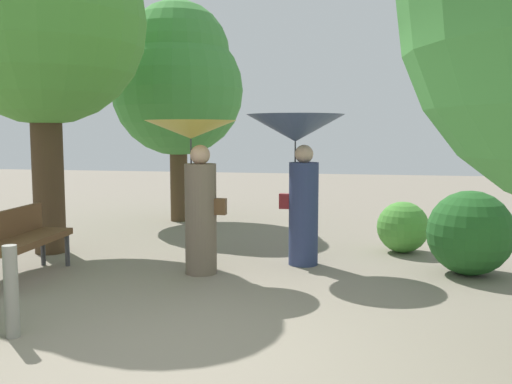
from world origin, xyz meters
name	(u,v)px	position (x,y,z in m)	size (l,w,h in m)	color
ground_plane	(179,355)	(0.00, 0.00, 0.00)	(40.00, 40.00, 0.00)	gray
person_left	(195,168)	(-0.66, 2.54, 1.32)	(1.12, 1.12, 1.90)	#6B5B4C
person_right	(298,151)	(0.51, 3.26, 1.51)	(1.29, 1.29, 1.99)	navy
park_bench	(21,237)	(-2.65, 1.86, 0.51)	(0.60, 1.53, 0.83)	#38383D
tree_near_left	(41,1)	(-3.13, 3.27, 3.60)	(2.93, 2.93, 5.39)	#42301E
tree_mid_left	(177,79)	(-2.27, 6.49, 2.80)	(2.56, 2.56, 4.30)	#4C3823
bush_path_left	(470,233)	(2.68, 3.14, 0.52)	(1.05, 1.05, 1.05)	#235B23
bush_path_right	(403,227)	(1.94, 4.31, 0.38)	(0.75, 0.75, 0.75)	#4C9338
path_marker_post	(11,291)	(-1.54, 0.10, 0.40)	(0.12, 0.12, 0.80)	gray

